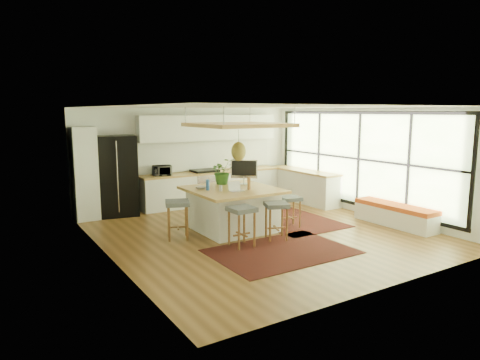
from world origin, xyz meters
TOP-DOWN VIEW (x-y plane):
  - floor at (0.00, 0.00)m, footprint 7.00×7.00m
  - ceiling at (0.00, 0.00)m, footprint 7.00×7.00m
  - wall_back at (0.00, 3.50)m, footprint 6.50×0.00m
  - wall_front at (0.00, -3.50)m, footprint 6.50×0.00m
  - wall_left at (-3.25, 0.00)m, footprint 0.00×7.00m
  - wall_right at (3.25, 0.00)m, footprint 0.00×7.00m
  - window_wall at (3.22, 0.00)m, footprint 0.10×6.20m
  - pantry at (-2.95, 3.18)m, footprint 0.55×0.60m
  - back_counter_base at (0.55, 3.18)m, footprint 4.20×0.60m
  - back_counter_top at (0.55, 3.18)m, footprint 4.24×0.64m
  - backsplash at (0.55, 3.48)m, footprint 4.20×0.02m
  - upper_cabinets at (0.55, 3.32)m, footprint 4.20×0.34m
  - range at (0.30, 3.18)m, footprint 0.76×0.62m
  - right_counter_base at (2.93, 2.00)m, footprint 0.60×2.50m
  - right_counter_top at (2.93, 2.00)m, footprint 0.64×2.54m
  - window_bench at (2.95, -1.20)m, footprint 0.52×2.00m
  - ceiling_panel at (-0.30, 0.40)m, footprint 1.86×1.86m
  - rug_near at (-0.42, -1.32)m, footprint 2.60×1.80m
  - rug_right at (1.20, 0.48)m, footprint 1.80×2.60m
  - fridge at (-2.18, 3.20)m, footprint 1.13×0.96m
  - island at (-0.40, 0.50)m, footprint 1.85×1.85m
  - stool_near_left at (-0.89, -0.66)m, footprint 0.48×0.48m
  - stool_near_right at (-0.02, -0.63)m, footprint 0.59×0.59m
  - stool_right_front at (0.82, -0.03)m, footprint 0.49×0.49m
  - stool_right_back at (0.76, 0.80)m, footprint 0.52×0.52m
  - stool_left_side at (-1.73, 0.47)m, footprint 0.61×0.61m
  - laptop at (-0.50, 0.15)m, footprint 0.30×0.32m
  - monitor at (0.09, 0.80)m, footprint 0.63×0.57m
  - microwave at (-0.97, 3.17)m, footprint 0.52×0.36m
  - island_plant at (-0.30, 1.11)m, footprint 0.57×0.63m
  - island_bowl at (-1.02, 0.80)m, footprint 0.28×0.28m
  - island_bottle_0 at (-0.95, 0.60)m, footprint 0.07×0.07m
  - island_bottle_1 at (-0.80, 0.35)m, footprint 0.07×0.07m
  - island_bottle_2 at (-0.15, 0.20)m, footprint 0.07×0.07m

SIDE VIEW (x-z plane):
  - floor at x=0.00m, z-range 0.00..0.00m
  - rug_near at x=-0.42m, z-range 0.00..0.01m
  - rug_right at x=1.20m, z-range 0.00..0.01m
  - window_bench at x=2.95m, z-range 0.00..0.50m
  - stool_near_left at x=-0.89m, z-range -0.04..0.75m
  - stool_near_right at x=-0.02m, z-range -0.03..0.74m
  - stool_right_front at x=0.82m, z-range 0.00..0.71m
  - stool_right_back at x=0.76m, z-range -0.02..0.73m
  - stool_left_side at x=-1.73m, z-range -0.05..0.76m
  - back_counter_base at x=0.55m, z-range 0.00..0.88m
  - right_counter_base at x=2.93m, z-range 0.00..0.88m
  - island at x=-0.40m, z-range 0.00..0.93m
  - range at x=0.30m, z-range 0.00..1.00m
  - back_counter_top at x=0.55m, z-range 0.88..0.93m
  - right_counter_top at x=2.93m, z-range 0.88..0.93m
  - fridge at x=-2.18m, z-range -0.08..1.93m
  - island_bowl at x=-1.02m, z-range 0.93..0.99m
  - island_bottle_0 at x=-0.95m, z-range 0.93..1.12m
  - island_bottle_1 at x=-0.80m, z-range 0.93..1.12m
  - island_bottle_2 at x=-0.15m, z-range 0.93..1.12m
  - laptop at x=-0.50m, z-range 0.94..1.16m
  - microwave at x=-0.97m, z-range 0.93..1.25m
  - pantry at x=-2.95m, z-range 0.00..2.25m
  - island_plant at x=-0.30m, z-range 0.93..1.40m
  - monitor at x=0.09m, z-range 0.90..1.48m
  - wall_back at x=0.00m, z-range -1.90..4.60m
  - wall_front at x=0.00m, z-range -1.90..4.60m
  - wall_left at x=-3.25m, z-range -2.15..4.85m
  - wall_right at x=3.25m, z-range -2.15..4.85m
  - backsplash at x=0.55m, z-range 0.95..1.75m
  - window_wall at x=3.22m, z-range 0.10..2.70m
  - ceiling_panel at x=-0.30m, z-range 1.65..2.45m
  - upper_cabinets at x=0.55m, z-range 1.80..2.50m
  - ceiling at x=0.00m, z-range 2.70..2.70m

